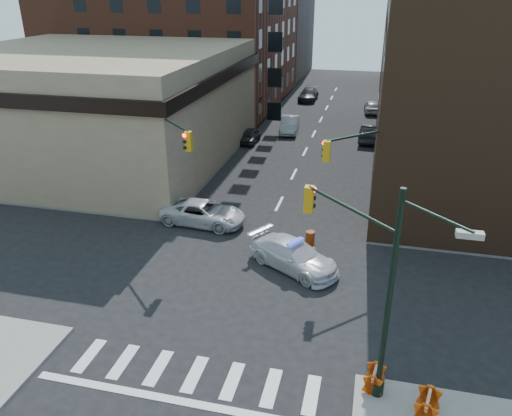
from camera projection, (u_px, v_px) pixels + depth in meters
The scene contains 28 objects.
ground at pixel (241, 281), 25.14m from camera, with size 140.00×140.00×0.00m, color black.
sidewalk_nw at pixel (126, 110), 59.09m from camera, with size 34.00×54.50×0.15m, color gray.
bank_building at pixel (95, 105), 41.58m from camera, with size 22.00×22.00×9.00m, color #998264.
apartment_block at pixel (178, 0), 59.68m from camera, with size 25.00×25.00×24.00m, color #5B2D1C.
commercial_row_ne at pixel (472, 77), 39.46m from camera, with size 14.00×34.00×14.00m, color #452D1B.
filler_nw at pixel (245, 23), 80.30m from camera, with size 20.00×18.00×16.00m, color brown.
filler_ne at pixel (441, 44), 71.15m from camera, with size 16.00×16.00×12.00m, color #5B2D1C.
signal_pole_se at pixel (367, 274), 17.07m from camera, with size 5.40×5.27×8.00m.
signal_pole_nw at pixel (168, 158), 29.36m from camera, with size 3.58×3.67×8.00m.
signal_pole_ne at pixel (370, 174), 26.87m from camera, with size 3.67×3.58×8.00m.
tree_ne_near at pixel (395, 108), 45.18m from camera, with size 3.00×3.00×4.85m.
tree_ne_far at pixel (394, 91), 52.28m from camera, with size 3.00×3.00×4.85m.
police_car at pixel (294, 255), 26.01m from camera, with size 2.11×5.19×1.51m, color silver.
pickup at pixel (203, 213), 30.91m from camera, with size 2.43×5.27×1.46m, color #BCBBC0.
parked_car_wnear at pixel (250, 136), 46.98m from camera, with size 1.50×3.72×1.27m, color black.
parked_car_wfar at pixel (289, 125), 50.20m from camera, with size 1.68×4.83×1.59m, color #919599.
parked_car_wdeep at pixel (308, 95), 64.14m from camera, with size 2.13×5.25×1.52m, color black.
parked_car_enear at pixel (370, 133), 47.36m from camera, with size 1.67×4.79×1.58m, color black.
parked_car_efar at pixel (372, 107), 57.96m from camera, with size 1.68×4.18×1.42m, color #999BA1.
pedestrian_a at pixel (126, 188), 34.06m from camera, with size 0.59×0.39×1.62m, color black.
pedestrian_b at pixel (141, 203), 31.85m from camera, with size 0.76×0.59×1.57m, color black.
pedestrian_c at pixel (138, 183), 34.35m from camera, with size 1.17×0.49×1.99m, color #1D212C.
barrel_road at pixel (310, 239), 28.37m from camera, with size 0.51×0.51×0.90m, color #C83E09.
barrel_bank at pixel (198, 212), 31.56m from camera, with size 0.58×0.58×1.04m, color #E43B0A.
barricade_se_a at pixel (374, 378), 18.16m from camera, with size 1.06×0.53×0.79m, color #CD5709, non-canonical shape.
barricade_se_b at pixel (427, 406), 16.88m from camera, with size 1.21×0.61×0.91m, color red, non-canonical shape.
barricade_nw_a at pixel (164, 202), 32.79m from camera, with size 1.16×0.58×0.87m, color red, non-canonical shape.
barricade_nw_b at pixel (141, 203), 32.58m from camera, with size 1.34×0.67×1.01m, color #D74B0A, non-canonical shape.
Camera 1 is at (5.76, -20.66, 13.65)m, focal length 35.00 mm.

